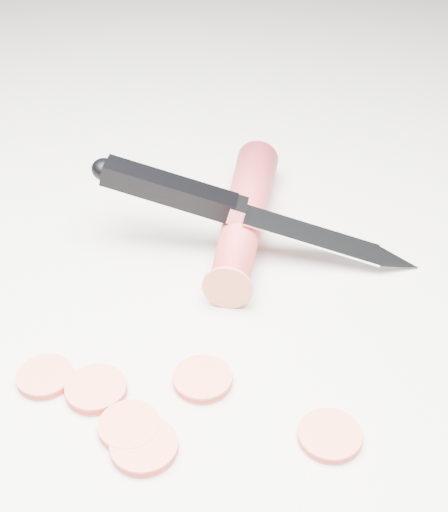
{
  "coord_description": "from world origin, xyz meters",
  "views": [
    {
      "loc": [
        0.02,
        -0.33,
        0.32
      ],
      "look_at": [
        0.06,
        0.06,
        0.02
      ],
      "focal_mm": 50.0,
      "sensor_mm": 36.0,
      "label": 1
    }
  ],
  "objects": [
    {
      "name": "carrot_slice_0",
      "position": [
        0.0,
        -0.08,
        0.0
      ],
      "size": [
        0.04,
        0.04,
        0.01
      ],
      "primitive_type": "cylinder",
      "color": "#F46C4C",
      "rests_on": "ground"
    },
    {
      "name": "carrot_slice_5",
      "position": [
        0.04,
        -0.04,
        0.0
      ],
      "size": [
        0.04,
        0.04,
        0.01
      ],
      "primitive_type": "cylinder",
      "color": "#F46C4C",
      "rests_on": "ground"
    },
    {
      "name": "carrot_slice_4",
      "position": [
        -0.06,
        -0.03,
        0.0
      ],
      "size": [
        0.03,
        0.03,
        0.01
      ],
      "primitive_type": "cylinder",
      "color": "#F46C4C",
      "rests_on": "ground"
    },
    {
      "name": "carrot_slice_1",
      "position": [
        0.1,
        -0.09,
        0.0
      ],
      "size": [
        0.04,
        0.04,
        0.01
      ],
      "primitive_type": "cylinder",
      "color": "#F46C4C",
      "rests_on": "ground"
    },
    {
      "name": "carrot_slice_2",
      "position": [
        -0.01,
        -0.07,
        0.0
      ],
      "size": [
        0.03,
        0.03,
        0.01
      ],
      "primitive_type": "cylinder",
      "color": "#F46C4C",
      "rests_on": "ground"
    },
    {
      "name": "carrot_slice_3",
      "position": [
        -0.03,
        -0.04,
        0.0
      ],
      "size": [
        0.04,
        0.04,
        0.01
      ],
      "primitive_type": "cylinder",
      "color": "#F46C4C",
      "rests_on": "ground"
    },
    {
      "name": "kitchen_knife",
      "position": [
        0.08,
        0.09,
        0.04
      ],
      "size": [
        0.24,
        0.08,
        0.07
      ],
      "primitive_type": null,
      "color": "silver",
      "rests_on": "ground"
    },
    {
      "name": "carrot",
      "position": [
        0.08,
        0.11,
        0.02
      ],
      "size": [
        0.07,
        0.18,
        0.03
      ],
      "primitive_type": "cylinder",
      "rotation": [
        1.57,
        0.0,
        -0.24
      ],
      "color": "red",
      "rests_on": "ground"
    },
    {
      "name": "ground",
      "position": [
        0.0,
        0.0,
        0.0
      ],
      "size": [
        2.4,
        2.4,
        0.0
      ],
      "primitive_type": "plane",
      "color": "beige",
      "rests_on": "ground"
    }
  ]
}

